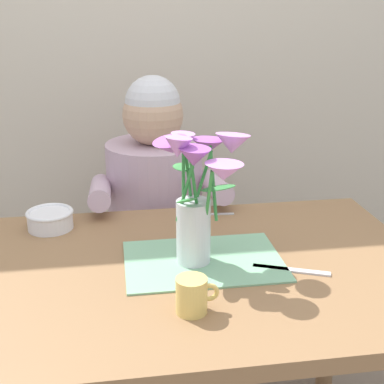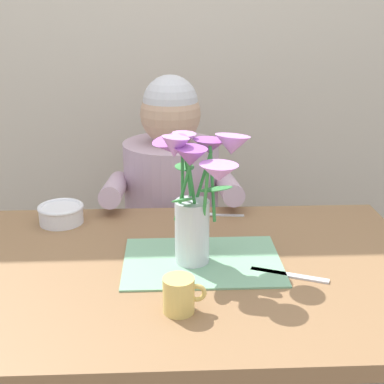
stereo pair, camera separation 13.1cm
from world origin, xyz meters
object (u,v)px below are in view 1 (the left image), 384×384
(flower_vase, at_px, (199,186))
(tea_cup, at_px, (192,295))
(seated_person, at_px, (156,232))
(dinner_knife, at_px, (291,270))
(ceramic_bowl, at_px, (50,219))

(flower_vase, xyz_separation_m, tea_cup, (-0.05, -0.22, -0.17))
(seated_person, relative_size, tea_cup, 12.20)
(dinner_knife, bearing_deg, seated_person, 134.76)
(flower_vase, xyz_separation_m, ceramic_bowl, (-0.39, 0.28, -0.18))
(seated_person, bearing_deg, ceramic_bowl, -135.28)
(seated_person, distance_m, flower_vase, 0.72)
(seated_person, xyz_separation_m, flower_vase, (0.06, -0.60, 0.38))
(flower_vase, height_order, ceramic_bowl, flower_vase)
(seated_person, bearing_deg, dinner_knife, -66.91)
(flower_vase, bearing_deg, seated_person, 95.71)
(seated_person, xyz_separation_m, ceramic_bowl, (-0.33, -0.32, 0.21))
(flower_vase, xyz_separation_m, dinner_knife, (0.22, -0.08, -0.20))
(flower_vase, bearing_deg, tea_cup, -102.92)
(seated_person, distance_m, tea_cup, 0.85)
(dinner_knife, relative_size, tea_cup, 2.04)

